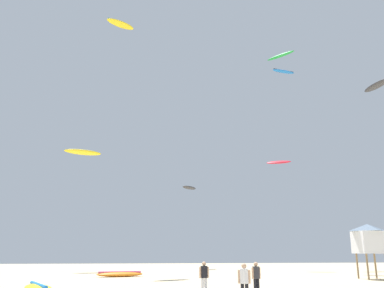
{
  "coord_description": "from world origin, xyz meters",
  "views": [
    {
      "loc": [
        -3.22,
        -12.22,
        2.12
      ],
      "look_at": [
        0.0,
        15.92,
        9.57
      ],
      "focal_mm": 37.99,
      "sensor_mm": 36.0,
      "label": 1
    }
  ],
  "objects_px": {
    "kite_aloft_0": "(279,162)",
    "lifeguard_tower": "(369,238)",
    "person_left": "(204,275)",
    "kite_aloft_7": "(120,24)",
    "kite_aloft_3": "(377,85)",
    "person_midground": "(256,276)",
    "kite_aloft_2": "(83,152)",
    "kite_aloft_1": "(283,71)",
    "kite_aloft_6": "(189,188)",
    "kite_grounded_mid": "(38,288)",
    "person_foreground": "(244,280)",
    "kite_aloft_5": "(281,56)",
    "kite_grounded_near": "(120,274)"
  },
  "relations": [
    {
      "from": "person_left",
      "to": "kite_aloft_0",
      "type": "bearing_deg",
      "value": -41.21
    },
    {
      "from": "person_foreground",
      "to": "kite_aloft_0",
      "type": "height_order",
      "value": "kite_aloft_0"
    },
    {
      "from": "person_left",
      "to": "kite_aloft_7",
      "type": "relative_size",
      "value": 0.49
    },
    {
      "from": "person_midground",
      "to": "lifeguard_tower",
      "type": "distance_m",
      "value": 15.89
    },
    {
      "from": "person_midground",
      "to": "kite_aloft_3",
      "type": "relative_size",
      "value": 0.51
    },
    {
      "from": "kite_grounded_near",
      "to": "kite_aloft_1",
      "type": "xyz_separation_m",
      "value": [
        20.37,
        13.91,
        25.83
      ]
    },
    {
      "from": "kite_aloft_6",
      "to": "kite_aloft_0",
      "type": "bearing_deg",
      "value": -31.06
    },
    {
      "from": "kite_grounded_mid",
      "to": "kite_aloft_2",
      "type": "relative_size",
      "value": 0.97
    },
    {
      "from": "person_midground",
      "to": "kite_aloft_1",
      "type": "bearing_deg",
      "value": 134.04
    },
    {
      "from": "kite_grounded_mid",
      "to": "person_midground",
      "type": "bearing_deg",
      "value": -11.69
    },
    {
      "from": "kite_aloft_2",
      "to": "kite_aloft_7",
      "type": "distance_m",
      "value": 15.06
    },
    {
      "from": "kite_aloft_7",
      "to": "kite_aloft_1",
      "type": "bearing_deg",
      "value": 24.61
    },
    {
      "from": "kite_aloft_6",
      "to": "kite_aloft_3",
      "type": "bearing_deg",
      "value": -59.54
    },
    {
      "from": "kite_aloft_6",
      "to": "person_midground",
      "type": "bearing_deg",
      "value": -89.94
    },
    {
      "from": "kite_aloft_2",
      "to": "person_foreground",
      "type": "bearing_deg",
      "value": -68.38
    },
    {
      "from": "person_foreground",
      "to": "kite_aloft_0",
      "type": "relative_size",
      "value": 0.54
    },
    {
      "from": "kite_grounded_mid",
      "to": "kite_aloft_0",
      "type": "xyz_separation_m",
      "value": [
        20.84,
        22.51,
        11.97
      ]
    },
    {
      "from": "kite_aloft_3",
      "to": "person_midground",
      "type": "bearing_deg",
      "value": -146.94
    },
    {
      "from": "kite_aloft_1",
      "to": "person_midground",
      "type": "bearing_deg",
      "value": -113.71
    },
    {
      "from": "kite_grounded_near",
      "to": "person_foreground",
      "type": "bearing_deg",
      "value": -71.5
    },
    {
      "from": "kite_aloft_1",
      "to": "kite_aloft_6",
      "type": "relative_size",
      "value": 1.33
    },
    {
      "from": "kite_grounded_near",
      "to": "kite_aloft_2",
      "type": "xyz_separation_m",
      "value": [
        -5.4,
        10.76,
        12.89
      ]
    },
    {
      "from": "kite_grounded_mid",
      "to": "kite_aloft_6",
      "type": "relative_size",
      "value": 1.6
    },
    {
      "from": "person_foreground",
      "to": "kite_aloft_3",
      "type": "relative_size",
      "value": 0.52
    },
    {
      "from": "kite_grounded_near",
      "to": "kite_aloft_5",
      "type": "height_order",
      "value": "kite_aloft_5"
    },
    {
      "from": "kite_grounded_near",
      "to": "kite_aloft_2",
      "type": "bearing_deg",
      "value": 116.67
    },
    {
      "from": "person_midground",
      "to": "person_left",
      "type": "bearing_deg",
      "value": -132.7
    },
    {
      "from": "kite_aloft_0",
      "to": "kite_aloft_2",
      "type": "height_order",
      "value": "kite_aloft_2"
    },
    {
      "from": "kite_aloft_2",
      "to": "kite_aloft_5",
      "type": "relative_size",
      "value": 1.26
    },
    {
      "from": "kite_aloft_0",
      "to": "kite_aloft_3",
      "type": "bearing_deg",
      "value": -79.09
    },
    {
      "from": "kite_grounded_mid",
      "to": "kite_aloft_3",
      "type": "xyz_separation_m",
      "value": [
        23.98,
        6.24,
        15.02
      ]
    },
    {
      "from": "person_foreground",
      "to": "kite_grounded_mid",
      "type": "height_order",
      "value": "person_foreground"
    },
    {
      "from": "person_left",
      "to": "kite_aloft_6",
      "type": "relative_size",
      "value": 0.59
    },
    {
      "from": "lifeguard_tower",
      "to": "kite_aloft_7",
      "type": "height_order",
      "value": "kite_aloft_7"
    },
    {
      "from": "lifeguard_tower",
      "to": "kite_grounded_near",
      "type": "bearing_deg",
      "value": 165.31
    },
    {
      "from": "lifeguard_tower",
      "to": "kite_aloft_1",
      "type": "distance_m",
      "value": 29.85
    },
    {
      "from": "kite_grounded_near",
      "to": "kite_aloft_6",
      "type": "xyz_separation_m",
      "value": [
        7.48,
        15.39,
        9.68
      ]
    },
    {
      "from": "kite_aloft_0",
      "to": "lifeguard_tower",
      "type": "bearing_deg",
      "value": -82.16
    },
    {
      "from": "kite_grounded_near",
      "to": "kite_aloft_5",
      "type": "xyz_separation_m",
      "value": [
        17.52,
        6.81,
        24.46
      ]
    },
    {
      "from": "person_midground",
      "to": "kite_aloft_5",
      "type": "bearing_deg",
      "value": 133.47
    },
    {
      "from": "kite_aloft_0",
      "to": "kite_aloft_5",
      "type": "height_order",
      "value": "kite_aloft_5"
    },
    {
      "from": "person_midground",
      "to": "kite_aloft_0",
      "type": "height_order",
      "value": "kite_aloft_0"
    },
    {
      "from": "person_foreground",
      "to": "lifeguard_tower",
      "type": "relative_size",
      "value": 0.39
    },
    {
      "from": "kite_grounded_near",
      "to": "kite_aloft_6",
      "type": "relative_size",
      "value": 1.5
    },
    {
      "from": "lifeguard_tower",
      "to": "kite_aloft_3",
      "type": "distance_m",
      "value": 12.39
    },
    {
      "from": "person_left",
      "to": "kite_aloft_6",
      "type": "xyz_separation_m",
      "value": [
        2.44,
        29.84,
        8.98
      ]
    },
    {
      "from": "kite_aloft_0",
      "to": "kite_aloft_2",
      "type": "relative_size",
      "value": 0.67
    },
    {
      "from": "lifeguard_tower",
      "to": "kite_aloft_5",
      "type": "height_order",
      "value": "kite_aloft_5"
    },
    {
      "from": "kite_aloft_7",
      "to": "person_foreground",
      "type": "bearing_deg",
      "value": -71.58
    },
    {
      "from": "person_left",
      "to": "kite_aloft_5",
      "type": "bearing_deg",
      "value": -44.16
    }
  ]
}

